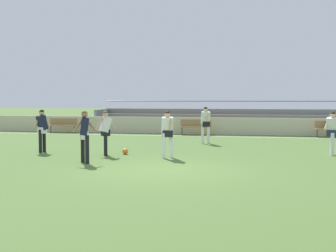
% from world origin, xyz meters
% --- Properties ---
extents(ground_plane, '(160.00, 160.00, 0.00)m').
position_xyz_m(ground_plane, '(0.00, 0.00, 0.00)').
color(ground_plane, '#4C6B30').
extents(field_line_sideline, '(44.00, 0.12, 0.01)m').
position_xyz_m(field_line_sideline, '(0.00, 12.00, 0.00)').
color(field_line_sideline, white).
rests_on(field_line_sideline, ground).
extents(sideline_wall, '(48.00, 0.16, 1.00)m').
position_xyz_m(sideline_wall, '(0.00, 13.47, 0.50)').
color(sideline_wall, beige).
rests_on(sideline_wall, ground).
extents(bleacher_stand, '(19.07, 2.75, 1.96)m').
position_xyz_m(bleacher_stand, '(1.62, 15.91, 0.79)').
color(bleacher_stand, '#897051').
rests_on(bleacher_stand, ground).
extents(bench_centre_sideline, '(1.80, 0.40, 0.90)m').
position_xyz_m(bench_centre_sideline, '(6.51, 12.76, 0.55)').
color(bench_centre_sideline, '#99754C').
rests_on(bench_centre_sideline, ground).
extents(bench_near_bin, '(1.80, 0.40, 0.90)m').
position_xyz_m(bench_near_bin, '(-0.96, 12.76, 0.55)').
color(bench_near_bin, '#99754C').
rests_on(bench_near_bin, ground).
extents(bench_far_left, '(1.80, 0.40, 0.90)m').
position_xyz_m(bench_far_left, '(-9.20, 12.76, 0.55)').
color(bench_far_left, '#99754C').
rests_on(bench_far_left, ground).
extents(spectator_seated, '(0.36, 0.42, 1.21)m').
position_xyz_m(spectator_seated, '(6.51, 12.65, 0.70)').
color(spectator_seated, '#2D2D38').
rests_on(spectator_seated, ground).
extents(player_white_deep_cover, '(0.47, 0.61, 1.67)m').
position_xyz_m(player_white_deep_cover, '(-0.45, 2.69, 0.99)').
color(player_white_deep_cover, white).
rests_on(player_white_deep_cover, ground).
extents(player_white_pressing_high, '(0.70, 0.54, 1.65)m').
position_xyz_m(player_white_pressing_high, '(-2.84, 2.92, 0.98)').
color(player_white_pressing_high, black).
rests_on(player_white_pressing_high, ground).
extents(player_white_on_ball, '(0.48, 0.66, 1.72)m').
position_xyz_m(player_white_on_ball, '(0.22, 8.03, 1.03)').
color(player_white_on_ball, white).
rests_on(player_white_on_ball, ground).
extents(player_white_wide_left, '(0.65, 0.48, 1.62)m').
position_xyz_m(player_white_wide_left, '(5.36, 4.72, 0.96)').
color(player_white_wide_left, white).
rests_on(player_white_wide_left, ground).
extents(player_dark_overlapping, '(0.70, 0.46, 1.71)m').
position_xyz_m(player_dark_overlapping, '(-2.79, 0.85, 1.02)').
color(player_dark_overlapping, black).
rests_on(player_dark_overlapping, ground).
extents(player_dark_dropping_back, '(0.58, 0.48, 1.67)m').
position_xyz_m(player_dark_dropping_back, '(-5.58, 3.28, 1.00)').
color(player_dark_dropping_back, black).
rests_on(player_dark_dropping_back, ground).
extents(soccer_ball, '(0.22, 0.22, 0.22)m').
position_xyz_m(soccer_ball, '(-2.22, 3.37, 0.11)').
color(soccer_ball, orange).
rests_on(soccer_ball, ground).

